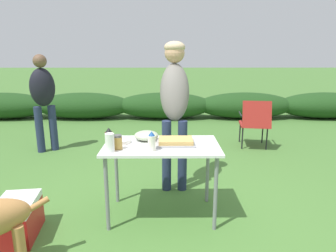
{
  "coord_description": "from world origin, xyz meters",
  "views": [
    {
      "loc": [
        0.04,
        -2.74,
        1.6
      ],
      "look_at": [
        0.06,
        0.13,
        0.89
      ],
      "focal_mm": 32.0,
      "sensor_mm": 36.0,
      "label": 1
    }
  ],
  "objects": [
    {
      "name": "food_tray",
      "position": [
        0.14,
        0.01,
        0.77
      ],
      "size": [
        0.37,
        0.27,
        0.06
      ],
      "color": "#9E9EA3",
      "rests_on": "folding_table"
    },
    {
      "name": "standing_person_in_gray_fleece",
      "position": [
        -1.92,
        2.03,
        0.94
      ],
      "size": [
        0.47,
        0.44,
        1.57
      ],
      "rotation": [
        0.0,
        0.0,
        0.54
      ],
      "color": "#232D4C",
      "rests_on": "ground"
    },
    {
      "name": "camp_chair_green_behind_table",
      "position": [
        1.54,
        2.17,
        0.47
      ],
      "size": [
        0.54,
        0.65,
        0.83
      ],
      "rotation": [
        0.0,
        0.0,
        -0.13
      ],
      "color": "maroon",
      "rests_on": "ground"
    },
    {
      "name": "ground_plane",
      "position": [
        0.0,
        0.0,
        0.0
      ],
      "size": [
        60.0,
        60.0,
        0.0
      ],
      "primitive_type": "plane",
      "color": "#477533"
    },
    {
      "name": "cooler_box",
      "position": [
        -1.27,
        -0.37,
        0.17
      ],
      "size": [
        0.38,
        0.52,
        0.34
      ],
      "rotation": [
        0.0,
        0.0,
        4.84
      ],
      "color": "#B21E1E",
      "rests_on": "ground"
    },
    {
      "name": "standing_person_in_dark_puffer",
      "position": [
        0.14,
        0.7,
        1.11
      ],
      "size": [
        0.34,
        0.49,
        1.73
      ],
      "rotation": [
        0.0,
        0.0,
        -0.01
      ],
      "color": "#232D4C",
      "rests_on": "ground"
    },
    {
      "name": "bbq_sauce_bottle",
      "position": [
        -0.48,
        -0.1,
        0.83
      ],
      "size": [
        0.07,
        0.07,
        0.19
      ],
      "color": "#562314",
      "rests_on": "folding_table"
    },
    {
      "name": "plate_stack",
      "position": [
        -0.4,
        0.06,
        0.76
      ],
      "size": [
        0.2,
        0.2,
        0.04
      ],
      "primitive_type": "cylinder",
      "color": "white",
      "rests_on": "folding_table"
    },
    {
      "name": "mixing_bowl",
      "position": [
        -0.15,
        0.16,
        0.79
      ],
      "size": [
        0.24,
        0.24,
        0.09
      ],
      "primitive_type": "ellipsoid",
      "color": "#ADBC99",
      "rests_on": "folding_table"
    },
    {
      "name": "folding_table",
      "position": [
        0.0,
        0.0,
        0.66
      ],
      "size": [
        1.1,
        0.64,
        0.74
      ],
      "color": "white",
      "rests_on": "ground"
    },
    {
      "name": "mayo_bottle",
      "position": [
        -0.08,
        -0.19,
        0.83
      ],
      "size": [
        0.07,
        0.07,
        0.18
      ],
      "color": "silver",
      "rests_on": "folding_table"
    },
    {
      "name": "shrub_hedge",
      "position": [
        -0.0,
        4.57,
        0.32
      ],
      "size": [
        14.4,
        0.9,
        0.64
      ],
      "color": "#1E4219",
      "rests_on": "ground"
    },
    {
      "name": "paper_cup_stack",
      "position": [
        -0.45,
        -0.22,
        0.82
      ],
      "size": [
        0.08,
        0.08,
        0.17
      ],
      "primitive_type": "cylinder",
      "color": "white",
      "rests_on": "folding_table"
    },
    {
      "name": "spice_jar",
      "position": [
        -0.39,
        -0.14,
        0.8
      ],
      "size": [
        0.08,
        0.08,
        0.13
      ],
      "color": "#B2893D",
      "rests_on": "folding_table"
    }
  ]
}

